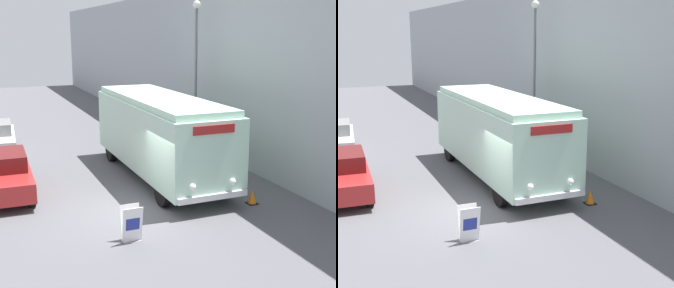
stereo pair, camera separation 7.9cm
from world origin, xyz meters
TOP-DOWN VIEW (x-y plane):
  - ground_plane at (0.00, 0.00)m, footprint 80.00×80.00m
  - building_wall_right at (6.25, 10.00)m, footprint 0.30×60.00m
  - vintage_bus at (2.25, 3.33)m, footprint 2.66×9.33m
  - sign_board at (-0.80, -2.12)m, footprint 0.59×0.40m
  - streetlamp at (5.14, 5.98)m, footprint 0.36×0.36m
  - parked_car_near at (-3.79, 3.48)m, footprint 1.87×4.70m
  - traffic_cone at (4.04, -0.88)m, footprint 0.36×0.36m

SIDE VIEW (x-z plane):
  - ground_plane at x=0.00m, z-range 0.00..0.00m
  - traffic_cone at x=4.04m, z-range -0.01..0.48m
  - sign_board at x=-0.80m, z-range -0.02..1.05m
  - parked_car_near at x=-3.79m, z-range 0.00..1.59m
  - vintage_bus at x=2.25m, z-range 0.22..3.58m
  - building_wall_right at x=6.25m, z-range 0.00..8.12m
  - streetlamp at x=5.14m, z-range 1.00..8.27m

